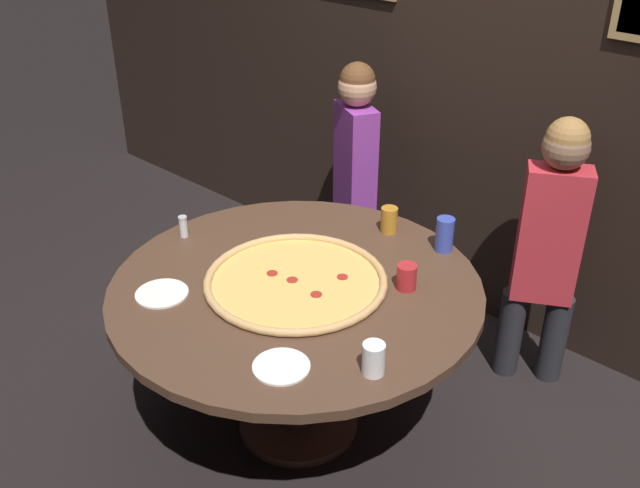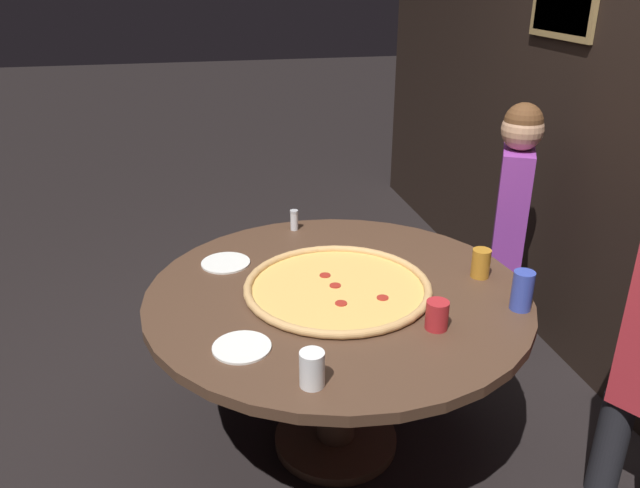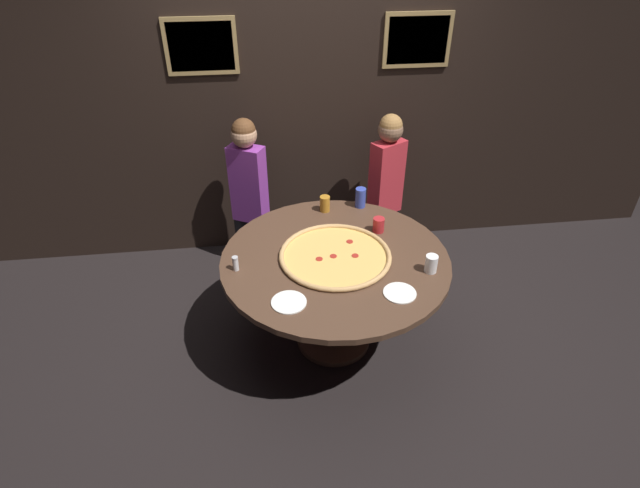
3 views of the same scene
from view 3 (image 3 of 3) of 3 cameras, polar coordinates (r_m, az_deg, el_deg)
The scene contains 13 objects.
ground_plane at distance 3.67m, azimuth 1.54°, elevation -10.88°, with size 24.00×24.00×0.00m, color black.
back_wall at distance 4.10m, azimuth -0.96°, elevation 16.03°, with size 6.40×0.08×2.60m.
dining_table at distance 3.27m, azimuth 1.70°, elevation -3.55°, with size 1.46×1.46×0.74m.
giant_pizza at distance 3.17m, azimuth 1.82°, elevation -1.34°, with size 0.72×0.72×0.03m.
drink_cup_near_left at distance 3.11m, azimuth 12.59°, elevation -2.22°, with size 0.08×0.08×0.11m, color white.
drink_cup_beside_pizza at distance 3.63m, azimuth 0.56°, elevation 4.62°, with size 0.07×0.07×0.12m, color #BC7A23.
drink_cup_near_right at distance 3.69m, azimuth 4.65°, elevation 5.30°, with size 0.08×0.08×0.15m, color #384CB7.
drink_cup_centre_back at distance 3.43m, azimuth 6.71°, elevation 2.18°, with size 0.08×0.08×0.10m, color #B22328.
white_plate_near_front at distance 2.94m, azimuth 9.10°, elevation -5.55°, with size 0.19×0.19×0.01m, color white.
white_plate_beside_cup at distance 2.84m, azimuth -3.58°, elevation -6.66°, with size 0.20×0.20×0.01m, color white.
condiment_shaker at distance 3.09m, azimuth -9.63°, elevation -2.20°, with size 0.04×0.04×0.10m.
diner_far_left at distance 4.12m, azimuth 7.58°, elevation 7.16°, with size 0.34×0.26×1.29m.
diner_far_right at distance 4.02m, azimuth -8.15°, elevation 6.44°, with size 0.34×0.26×1.31m.
Camera 3 is at (-0.41, -2.53, 2.62)m, focal length 28.00 mm.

